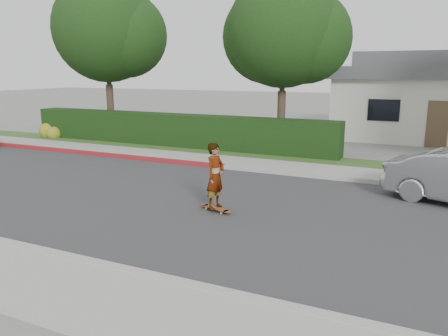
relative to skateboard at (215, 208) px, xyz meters
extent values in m
plane|color=slate|center=(-2.80, 0.35, -0.08)|extent=(120.00, 120.00, 0.00)
cube|color=#2D2D30|center=(-2.80, 0.35, -0.08)|extent=(60.00, 8.00, 0.01)
cube|color=#9E9E99|center=(-2.80, -3.75, -0.01)|extent=(60.00, 0.20, 0.15)
cube|color=#9E9E99|center=(-2.80, 4.45, -0.01)|extent=(60.00, 0.20, 0.15)
cube|color=maroon|center=(-7.80, 4.45, -0.01)|extent=(12.00, 0.21, 0.15)
cube|color=gray|center=(-2.80, 5.35, -0.02)|extent=(60.00, 1.60, 0.12)
cube|color=#2D4C1E|center=(-2.80, 6.95, -0.03)|extent=(60.00, 1.60, 0.10)
cube|color=black|center=(-5.80, 7.55, 0.67)|extent=(15.00, 1.00, 1.50)
sphere|color=#2D4C19|center=(-13.00, 7.15, 0.27)|extent=(0.90, 0.90, 0.90)
sphere|color=#2D4C19|center=(-12.40, 6.95, 0.22)|extent=(0.70, 0.70, 0.70)
cylinder|color=#33261C|center=(-10.30, 8.85, 1.27)|extent=(0.36, 0.36, 2.70)
cylinder|color=#33261C|center=(-10.30, 8.85, 3.29)|extent=(0.24, 0.24, 2.25)
sphere|color=black|center=(-10.30, 8.85, 5.32)|extent=(5.20, 5.20, 5.20)
sphere|color=black|center=(-11.10, 9.25, 5.12)|extent=(4.42, 4.42, 4.42)
sphere|color=black|center=(-9.40, 9.15, 5.02)|extent=(4.16, 4.16, 4.16)
cylinder|color=#33261C|center=(-1.30, 9.35, 1.18)|extent=(0.36, 0.36, 2.52)
cylinder|color=#33261C|center=(-1.30, 9.35, 3.07)|extent=(0.24, 0.24, 2.10)
sphere|color=black|center=(-1.30, 9.35, 4.96)|extent=(4.80, 4.80, 4.80)
sphere|color=black|center=(-2.10, 9.75, 4.76)|extent=(4.08, 4.08, 4.08)
sphere|color=black|center=(-0.40, 9.65, 4.66)|extent=(3.84, 3.84, 3.84)
cube|color=beige|center=(5.20, 16.35, 1.42)|extent=(10.00, 8.00, 3.00)
cube|color=#4C4C51|center=(5.20, 16.35, 3.22)|extent=(10.60, 8.60, 0.60)
cube|color=#4C4C51|center=(5.20, 16.35, 3.82)|extent=(8.40, 6.40, 0.80)
cube|color=black|center=(2.70, 12.33, 1.52)|extent=(1.40, 0.06, 1.00)
cube|color=brown|center=(5.00, 12.33, 0.97)|extent=(0.90, 0.06, 2.10)
cylinder|color=#B98733|center=(-0.27, 0.01, -0.05)|extent=(0.06, 0.04, 0.05)
cylinder|color=#B98733|center=(-0.22, 0.15, -0.05)|extent=(0.06, 0.04, 0.05)
cylinder|color=#B98733|center=(0.22, -0.15, -0.05)|extent=(0.06, 0.04, 0.05)
cylinder|color=#B98733|center=(0.27, -0.01, -0.05)|extent=(0.06, 0.04, 0.05)
cube|color=silver|center=(-0.24, 0.08, -0.01)|extent=(0.09, 0.16, 0.02)
cube|color=silver|center=(0.24, -0.08, -0.01)|extent=(0.09, 0.16, 0.02)
cube|color=maroon|center=(0.00, 0.00, 0.01)|extent=(0.79, 0.41, 0.02)
cylinder|color=maroon|center=(-0.37, 0.12, 0.01)|extent=(0.24, 0.24, 0.02)
cylinder|color=maroon|center=(0.37, -0.12, 0.01)|extent=(0.24, 0.24, 0.02)
imported|color=white|center=(0.00, 0.00, 0.82)|extent=(0.47, 0.64, 1.61)
camera|label=1|loc=(4.49, -9.22, 3.31)|focal=35.00mm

